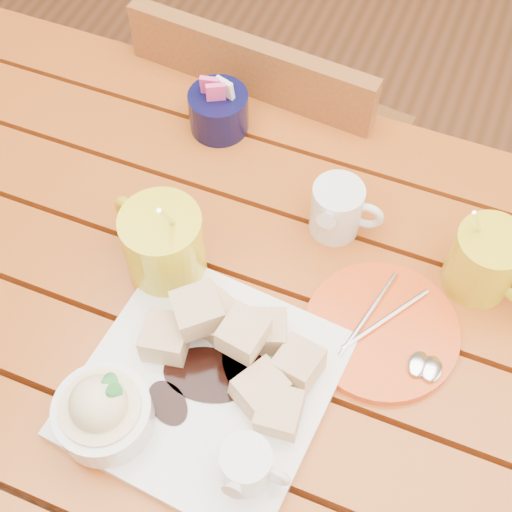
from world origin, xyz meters
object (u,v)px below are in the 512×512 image
at_px(orange_saucer, 383,331).
at_px(dessert_plate, 186,389).
at_px(table, 235,353).
at_px(chair_far, 275,161).
at_px(coffee_mug_right, 486,262).
at_px(coffee_mug_left, 162,244).

bearing_deg(orange_saucer, dessert_plate, -138.26).
bearing_deg(table, chair_far, 104.21).
distance_m(dessert_plate, orange_saucer, 0.25).
height_order(coffee_mug_right, chair_far, coffee_mug_right).
bearing_deg(dessert_plate, coffee_mug_right, 45.51).
relative_size(dessert_plate, coffee_mug_right, 2.06).
xyz_separation_m(table, coffee_mug_right, (0.27, 0.16, 0.16)).
xyz_separation_m(coffee_mug_right, orange_saucer, (-0.09, -0.12, -0.04)).
bearing_deg(coffee_mug_right, orange_saucer, -103.73).
height_order(dessert_plate, chair_far, dessert_plate).
distance_m(dessert_plate, chair_far, 0.68).
bearing_deg(orange_saucer, coffee_mug_right, 51.90).
relative_size(table, coffee_mug_left, 7.17).
bearing_deg(coffee_mug_left, table, 5.89).
distance_m(coffee_mug_right, orange_saucer, 0.15).
distance_m(coffee_mug_left, orange_saucer, 0.29).
relative_size(table, chair_far, 1.42).
bearing_deg(dessert_plate, orange_saucer, 41.74).
bearing_deg(chair_far, table, 108.89).
bearing_deg(coffee_mug_right, coffee_mug_left, -136.72).
bearing_deg(coffee_mug_right, chair_far, 165.49).
relative_size(dessert_plate, coffee_mug_left, 1.77).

